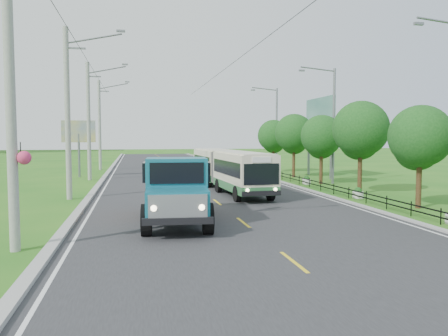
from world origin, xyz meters
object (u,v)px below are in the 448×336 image
object	(u,v)px
streetlight_far	(275,126)
planter_mid	(306,181)
planter_near	(358,194)
billboard_left	(79,135)
tree_second	(419,140)
dump_truck	(176,186)
tree_fifth	(294,135)
billboard_right	(320,119)
pole_far	(100,125)
tree_back	(274,137)
pole_nearest	(12,96)
streetlight_mid	(332,121)
pole_near	(68,113)
planter_far	(274,173)
bus	(228,167)
pole_mid	(89,120)
tree_third	(360,132)
tree_fourth	(321,138)

from	to	relation	value
streetlight_far	planter_mid	bearing A→B (deg)	-98.30
planter_near	billboard_left	size ratio (longest dim) A/B	0.13
tree_second	dump_truck	bearing A→B (deg)	-173.00
streetlight_far	planter_near	world-z (taller)	streetlight_far
planter_mid	tree_fifth	bearing A→B (deg)	78.44
billboard_right	dump_truck	distance (m)	24.87
tree_fifth	streetlight_far	xyz separation A→B (m)	(0.79, 7.86, 1.05)
pole_far	streetlight_far	size ratio (longest dim) A/B	1.10
tree_back	pole_nearest	bearing A→B (deg)	-121.84
streetlight_far	tree_back	bearing A→B (deg)	-112.92
pole_nearest	streetlight_mid	size ratio (longest dim) A/B	1.10
streetlight_mid	billboard_right	xyz separation A→B (m)	(1.66, 6.00, 0.44)
tree_fifth	tree_back	world-z (taller)	tree_fifth
pole_near	billboard_left	xyz separation A→B (m)	(-1.24, 15.00, -1.23)
pole_nearest	tree_fifth	size ratio (longest dim) A/B	1.72
planter_near	streetlight_far	bearing A→B (deg)	84.70
billboard_left	billboard_right	bearing A→B (deg)	-10.40
planter_far	billboard_right	distance (m)	6.58
tree_fifth	bus	bearing A→B (deg)	-133.25
pole_mid	streetlight_mid	bearing A→B (deg)	-20.32
pole_far	dump_truck	world-z (taller)	pole_far
streetlight_far	bus	world-z (taller)	streetlight_far
tree_third	bus	world-z (taller)	tree_third
planter_mid	planter_far	xyz separation A→B (m)	(0.00, 8.00, 0.00)
pole_near	pole_mid	distance (m)	12.00
pole_far	tree_fourth	distance (m)	26.20
planter_near	tree_fourth	bearing A→B (deg)	81.23
tree_fourth	planter_mid	xyz separation A→B (m)	(-1.26, -0.14, -3.30)
pole_far	streetlight_mid	size ratio (longest dim) A/B	1.10
tree_back	planter_near	size ratio (longest dim) A/B	8.21
planter_mid	dump_truck	world-z (taller)	dump_truck
tree_third	planter_far	bearing A→B (deg)	95.18
tree_back	streetlight_mid	xyz separation A→B (m)	(0.79, -12.14, 1.25)
pole_far	billboard_left	world-z (taller)	pole_far
streetlight_mid	pole_nearest	bearing A→B (deg)	-138.00
pole_far	tree_back	world-z (taller)	pole_far
pole_nearest	pole_mid	bearing A→B (deg)	90.06
planter_near	planter_mid	size ratio (longest dim) A/B	1.00
pole_mid	tree_second	distance (m)	26.20
tree_fourth	tree_back	world-z (taller)	tree_back
planter_far	billboard_right	size ratio (longest dim) A/B	0.09
pole_near	streetlight_far	distance (m)	26.80
streetlight_mid	billboard_left	world-z (taller)	streetlight_mid
tree_fourth	billboard_right	world-z (taller)	billboard_right
tree_fifth	billboard_right	xyz separation A→B (m)	(2.44, -0.14, 1.49)
planter_near	dump_truck	bearing A→B (deg)	-154.59
pole_near	tree_second	world-z (taller)	pole_near
streetlight_mid	dump_truck	distance (m)	19.27
tree_fourth	planter_mid	bearing A→B (deg)	-173.61
bus	planter_mid	bearing A→B (deg)	16.40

